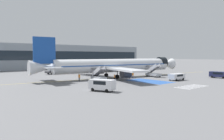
{
  "coord_description": "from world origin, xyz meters",
  "views": [
    {
      "loc": [
        -42.16,
        -48.99,
        6.52
      ],
      "look_at": [
        -2.73,
        -2.04,
        2.39
      ],
      "focal_mm": 35.0,
      "sensor_mm": 36.0,
      "label": 1
    }
  ],
  "objects_px": {
    "boarding_stairs_forward": "(153,74)",
    "service_van_0": "(219,74)",
    "airliner": "(115,66)",
    "ground_crew_2": "(115,77)",
    "ground_crew_1": "(130,75)",
    "terminal_building": "(64,57)",
    "ground_crew_0": "(79,77)",
    "service_van_2": "(177,76)",
    "ground_crew_3": "(133,75)",
    "fuel_tanker": "(58,69)",
    "boarding_stairs_aft": "(99,77)",
    "service_van_1": "(102,84)"
  },
  "relations": [
    {
      "from": "ground_crew_0",
      "to": "terminal_building",
      "type": "xyz_separation_m",
      "value": [
        25.69,
        56.59,
        4.81
      ]
    },
    {
      "from": "service_van_0",
      "to": "service_van_1",
      "type": "distance_m",
      "value": 39.83
    },
    {
      "from": "service_van_2",
      "to": "ground_crew_1",
      "type": "xyz_separation_m",
      "value": [
        -7.19,
        10.16,
        -0.1
      ]
    },
    {
      "from": "fuel_tanker",
      "to": "service_van_0",
      "type": "relative_size",
      "value": 1.84
    },
    {
      "from": "ground_crew_3",
      "to": "ground_crew_0",
      "type": "bearing_deg",
      "value": -95.83
    },
    {
      "from": "terminal_building",
      "to": "boarding_stairs_forward",
      "type": "bearing_deg",
      "value": -92.39
    },
    {
      "from": "ground_crew_1",
      "to": "ground_crew_3",
      "type": "height_order",
      "value": "ground_crew_3"
    },
    {
      "from": "ground_crew_1",
      "to": "terminal_building",
      "type": "relative_size",
      "value": 0.02
    },
    {
      "from": "ground_crew_2",
      "to": "boarding_stairs_aft",
      "type": "bearing_deg",
      "value": 124.58
    },
    {
      "from": "boarding_stairs_forward",
      "to": "ground_crew_0",
      "type": "bearing_deg",
      "value": 175.83
    },
    {
      "from": "airliner",
      "to": "boarding_stairs_forward",
      "type": "bearing_deg",
      "value": 68.02
    },
    {
      "from": "boarding_stairs_forward",
      "to": "ground_crew_1",
      "type": "relative_size",
      "value": 3.24
    },
    {
      "from": "airliner",
      "to": "boarding_stairs_aft",
      "type": "xyz_separation_m",
      "value": [
        -8.42,
        -3.36,
        -2.55
      ]
    },
    {
      "from": "fuel_tanker",
      "to": "boarding_stairs_aft",
      "type": "bearing_deg",
      "value": -10.53
    },
    {
      "from": "airliner",
      "to": "service_van_1",
      "type": "distance_m",
      "value": 24.72
    },
    {
      "from": "fuel_tanker",
      "to": "ground_crew_1",
      "type": "height_order",
      "value": "fuel_tanker"
    },
    {
      "from": "service_van_2",
      "to": "ground_crew_3",
      "type": "relative_size",
      "value": 2.8
    },
    {
      "from": "ground_crew_2",
      "to": "ground_crew_3",
      "type": "relative_size",
      "value": 0.93
    },
    {
      "from": "boarding_stairs_forward",
      "to": "ground_crew_2",
      "type": "bearing_deg",
      "value": -172.99
    },
    {
      "from": "service_van_2",
      "to": "ground_crew_0",
      "type": "bearing_deg",
      "value": -125.4
    },
    {
      "from": "service_van_0",
      "to": "ground_crew_0",
      "type": "height_order",
      "value": "ground_crew_0"
    },
    {
      "from": "ground_crew_3",
      "to": "service_van_2",
      "type": "bearing_deg",
      "value": 35.23
    },
    {
      "from": "boarding_stairs_forward",
      "to": "service_van_2",
      "type": "relative_size",
      "value": 1.12
    },
    {
      "from": "fuel_tanker",
      "to": "ground_crew_1",
      "type": "xyz_separation_m",
      "value": [
        7.41,
        -28.57,
        -0.75
      ]
    },
    {
      "from": "boarding_stairs_aft",
      "to": "ground_crew_2",
      "type": "distance_m",
      "value": 4.15
    },
    {
      "from": "airliner",
      "to": "service_van_1",
      "type": "relative_size",
      "value": 9.47
    },
    {
      "from": "airliner",
      "to": "boarding_stairs_aft",
      "type": "bearing_deg",
      "value": -60.49
    },
    {
      "from": "ground_crew_3",
      "to": "service_van_1",
      "type": "bearing_deg",
      "value": -50.21
    },
    {
      "from": "boarding_stairs_aft",
      "to": "ground_crew_2",
      "type": "height_order",
      "value": "boarding_stairs_aft"
    },
    {
      "from": "service_van_2",
      "to": "ground_crew_3",
      "type": "xyz_separation_m",
      "value": [
        -5.29,
        10.74,
        -0.06
      ]
    },
    {
      "from": "ground_crew_2",
      "to": "terminal_building",
      "type": "height_order",
      "value": "terminal_building"
    },
    {
      "from": "fuel_tanker",
      "to": "service_van_0",
      "type": "xyz_separation_m",
      "value": [
        28.84,
        -43.3,
        -0.6
      ]
    },
    {
      "from": "ground_crew_0",
      "to": "ground_crew_1",
      "type": "bearing_deg",
      "value": -144.47
    },
    {
      "from": "boarding_stairs_forward",
      "to": "service_van_0",
      "type": "height_order",
      "value": "boarding_stairs_forward"
    },
    {
      "from": "ground_crew_0",
      "to": "ground_crew_3",
      "type": "bearing_deg",
      "value": -140.22
    },
    {
      "from": "service_van_1",
      "to": "fuel_tanker",
      "type": "bearing_deg",
      "value": 50.86
    },
    {
      "from": "service_van_2",
      "to": "ground_crew_1",
      "type": "distance_m",
      "value": 12.45
    },
    {
      "from": "airliner",
      "to": "ground_crew_2",
      "type": "bearing_deg",
      "value": -33.45
    },
    {
      "from": "ground_crew_0",
      "to": "ground_crew_2",
      "type": "height_order",
      "value": "ground_crew_0"
    },
    {
      "from": "ground_crew_0",
      "to": "service_van_2",
      "type": "bearing_deg",
      "value": -161.16
    },
    {
      "from": "ground_crew_3",
      "to": "fuel_tanker",
      "type": "bearing_deg",
      "value": -152.6
    },
    {
      "from": "boarding_stairs_aft",
      "to": "service_van_0",
      "type": "distance_m",
      "value": 34.83
    },
    {
      "from": "fuel_tanker",
      "to": "terminal_building",
      "type": "bearing_deg",
      "value": 141.6
    },
    {
      "from": "boarding_stairs_forward",
      "to": "ground_crew_2",
      "type": "height_order",
      "value": "boarding_stairs_forward"
    },
    {
      "from": "boarding_stairs_forward",
      "to": "terminal_building",
      "type": "relative_size",
      "value": 0.06
    },
    {
      "from": "ground_crew_1",
      "to": "ground_crew_2",
      "type": "xyz_separation_m",
      "value": [
        -5.56,
        -0.08,
        -0.04
      ]
    },
    {
      "from": "service_van_2",
      "to": "fuel_tanker",
      "type": "bearing_deg",
      "value": -158.97
    },
    {
      "from": "boarding_stairs_aft",
      "to": "ground_crew_3",
      "type": "bearing_deg",
      "value": -1.13
    },
    {
      "from": "boarding_stairs_aft",
      "to": "ground_crew_1",
      "type": "height_order",
      "value": "boarding_stairs_aft"
    },
    {
      "from": "fuel_tanker",
      "to": "terminal_building",
      "type": "relative_size",
      "value": 0.1
    }
  ]
}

